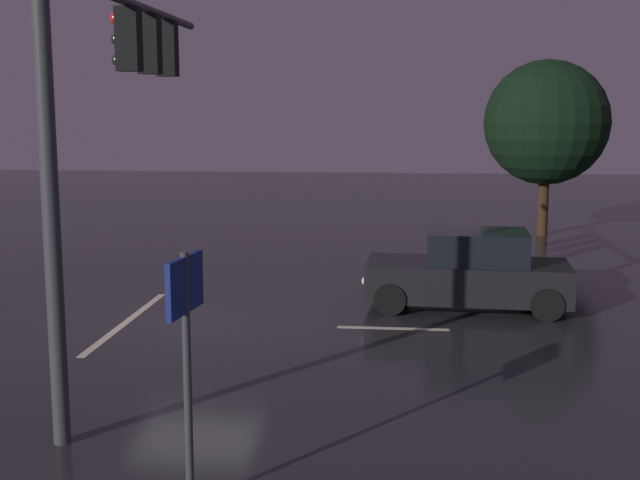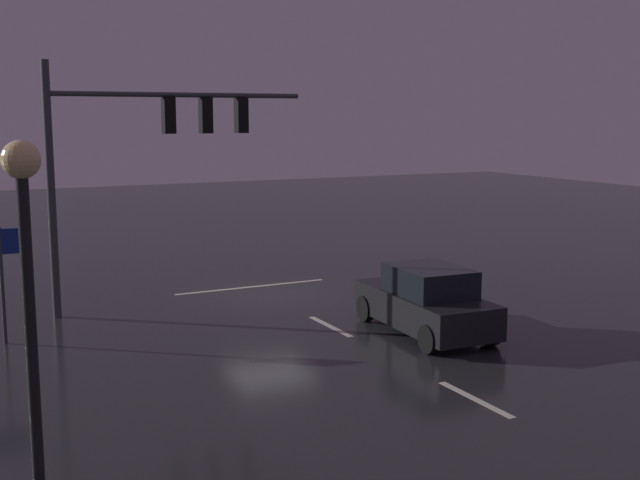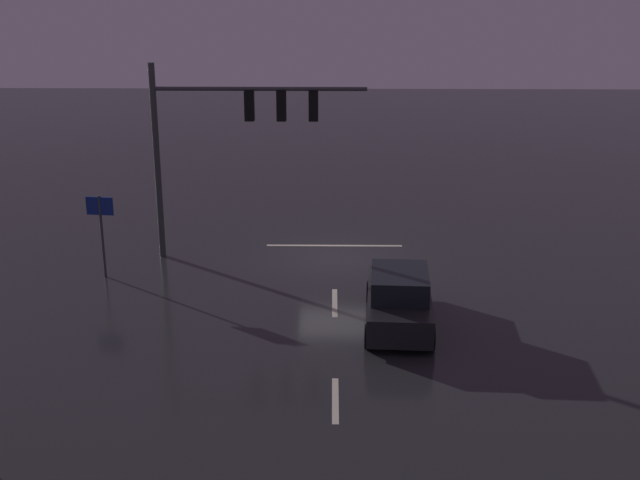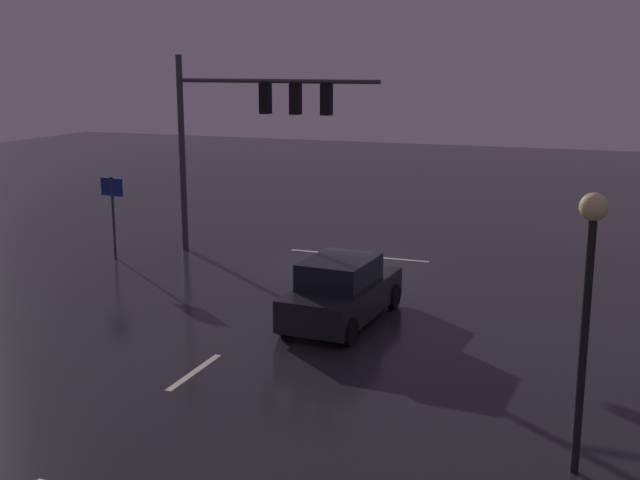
% 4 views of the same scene
% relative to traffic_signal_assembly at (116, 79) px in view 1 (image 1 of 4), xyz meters
% --- Properties ---
extents(ground_plane, '(80.00, 80.00, 0.00)m').
position_rel_traffic_signal_assembly_xyz_m(ground_plane, '(-3.52, 0.21, -4.73)').
color(ground_plane, '#232326').
extents(traffic_signal_assembly, '(7.29, 0.47, 6.80)m').
position_rel_traffic_signal_assembly_xyz_m(traffic_signal_assembly, '(0.00, 0.00, 0.00)').
color(traffic_signal_assembly, '#383A3D').
rests_on(traffic_signal_assembly, ground_plane).
extents(lane_dash_far, '(0.16, 2.20, 0.01)m').
position_rel_traffic_signal_assembly_xyz_m(lane_dash_far, '(-3.52, 4.21, -4.73)').
color(lane_dash_far, beige).
rests_on(lane_dash_far, ground_plane).
extents(stop_bar, '(5.00, 0.16, 0.01)m').
position_rel_traffic_signal_assembly_xyz_m(stop_bar, '(-3.52, -1.18, -4.73)').
color(stop_bar, beige).
rests_on(stop_bar, ground_plane).
extents(car_approaching, '(2.11, 4.45, 1.70)m').
position_rel_traffic_signal_assembly_xyz_m(car_approaching, '(-5.36, 5.82, -3.93)').
color(car_approaching, black).
rests_on(car_approaching, ground_plane).
extents(route_sign, '(0.90, 0.17, 2.81)m').
position_rel_traffic_signal_assembly_xyz_m(route_sign, '(4.11, 2.11, -2.70)').
color(route_sign, '#383A3D').
rests_on(route_sign, ground_plane).
extents(tree_left_far, '(4.17, 4.17, 5.90)m').
position_rel_traffic_signal_assembly_xyz_m(tree_left_far, '(-16.32, 9.11, -0.92)').
color(tree_left_far, '#382314').
rests_on(tree_left_far, ground_plane).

